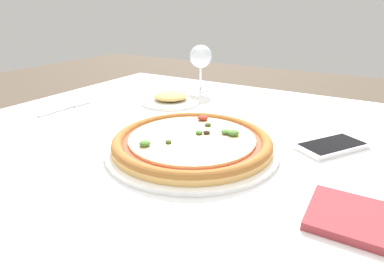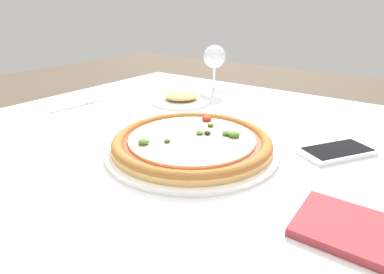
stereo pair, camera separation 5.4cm
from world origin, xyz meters
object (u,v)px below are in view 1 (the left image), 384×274
Objects in this scene: fork at (66,108)px; side_plate at (171,99)px; dining_table at (183,173)px; cell_phone at (332,146)px; wine_glass_far_left at (201,58)px; pizza_plate at (192,143)px.

fork is 0.98× the size of side_plate.
dining_table is 7.02× the size of cell_phone.
fork is 0.46m from wine_glass_far_left.
wine_glass_far_left reaches higher than side_plate.
cell_phone is 0.48m from side_plate.
pizza_plate is at bearing -48.72° from side_plate.
wine_glass_far_left reaches higher than dining_table.
wine_glass_far_left is at bearing 117.40° from pizza_plate.
wine_glass_far_left is 0.88× the size of side_plate.
dining_table is 0.13m from pizza_plate.
wine_glass_far_left is (-0.23, 0.45, 0.09)m from pizza_plate.
pizza_plate reaches higher than cell_phone.
pizza_plate reaches higher than fork.
dining_table is 6.46× the size of side_plate.
pizza_plate reaches higher than side_plate.
cell_phone is (0.29, 0.11, 0.10)m from dining_table.
cell_phone is at bearing -31.75° from wine_glass_far_left.
side_plate is at bearing 42.61° from fork.
fork is at bearing 172.17° from pizza_plate.
cell_phone is (0.24, 0.16, -0.01)m from pizza_plate.
dining_table is 0.41m from fork.
cell_phone is at bearing -12.96° from side_plate.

